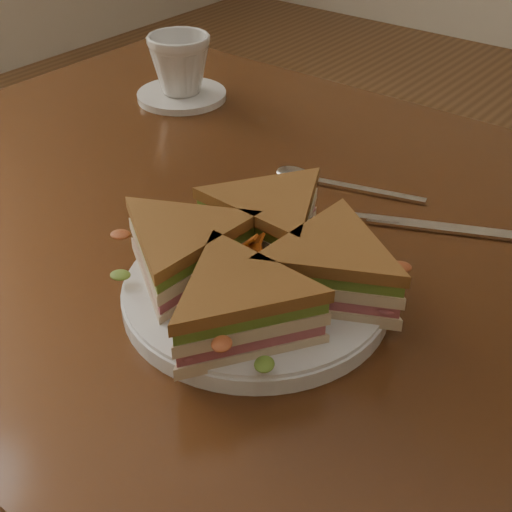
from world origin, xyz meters
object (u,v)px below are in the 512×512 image
Objects in this scene: saucer at (182,95)px; plate at (256,293)px; spoon at (312,179)px; table at (293,307)px; sandwich_wedges at (256,261)px; coffee_cup at (180,64)px; knife at (446,229)px.

plate is at bearing -39.06° from saucer.
spoon is at bearing 111.77° from plate.
table is 3.68× the size of sandwich_wedges.
saucer is at bearing 0.00° from coffee_cup.
plate is at bearing -38.90° from coffee_cup.
knife is 1.51× the size of saucer.
spoon is (-0.09, 0.22, -0.00)m from plate.
spoon is 0.18m from knife.
spoon and saucer have the same top height.
sandwich_wedges is 0.50m from coffee_cup.
table is 9.01× the size of saucer.
coffee_cup is (0.00, 0.00, 0.05)m from saucer.
sandwich_wedges reaches higher than spoon.
spoon is (-0.09, 0.22, -0.04)m from sandwich_wedges.
knife is at bearing 68.60° from plate.
plate is 1.87× the size of saucer.
saucer is (-0.30, 0.09, 0.00)m from spoon.
saucer is at bearing 150.41° from table.
spoon is at bearing -17.27° from coffee_cup.
spoon is at bearing 111.77° from sandwich_wedges.
spoon is (-0.05, 0.11, 0.10)m from table.
knife is at bearing -11.27° from saucer.
table is 0.16m from spoon.
sandwich_wedges is 1.63× the size of knife.
coffee_cup is at bearing 140.94° from plate.
table is 0.19m from sandwich_wedges.
spoon is at bearing -17.42° from saucer.
coffee_cup is (-0.39, 0.32, 0.01)m from sandwich_wedges.
coffee_cup reaches higher than plate.
table is at bearing -29.59° from saucer.
knife is at bearing 40.80° from table.
table is 0.16m from plate.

